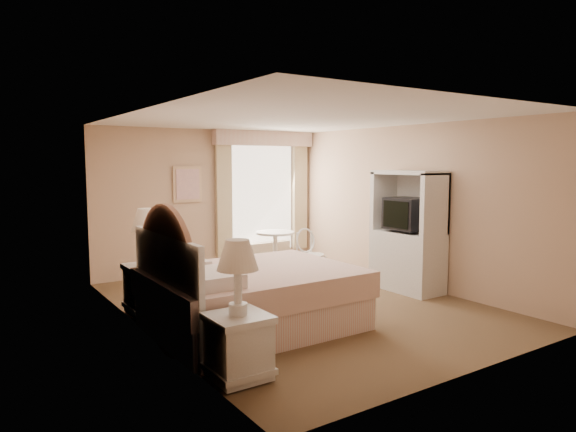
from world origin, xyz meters
TOP-DOWN VIEW (x-y plane):
  - room at (0.00, 0.00)m, footprint 4.21×5.51m
  - window at (1.05, 2.65)m, footprint 2.05×0.22m
  - framed_art at (-0.45, 2.71)m, footprint 0.52×0.04m
  - bed at (-1.11, -0.51)m, footprint 2.32×1.82m
  - nightstand_near at (-1.84, -1.70)m, footprint 0.51×0.51m
  - nightstand_far at (-1.84, 0.70)m, footprint 0.55×0.55m
  - round_table at (0.85, 1.95)m, footprint 0.67×0.67m
  - cafe_chair at (0.92, 1.04)m, footprint 0.47×0.47m
  - armoire at (1.81, -0.26)m, footprint 0.54×1.09m

SIDE VIEW (x-z plane):
  - bed at x=-1.11m, z-range -0.42..1.19m
  - nightstand_near at x=-1.84m, z-range -0.15..1.09m
  - round_table at x=0.85m, z-range 0.12..0.83m
  - cafe_chair at x=0.92m, z-range 0.07..0.93m
  - nightstand_far at x=-1.84m, z-range -0.16..1.17m
  - armoire at x=1.81m, z-range -0.15..1.65m
  - room at x=0.00m, z-range -0.01..2.50m
  - window at x=1.05m, z-range 0.09..2.60m
  - framed_art at x=-0.45m, z-range 1.24..1.86m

